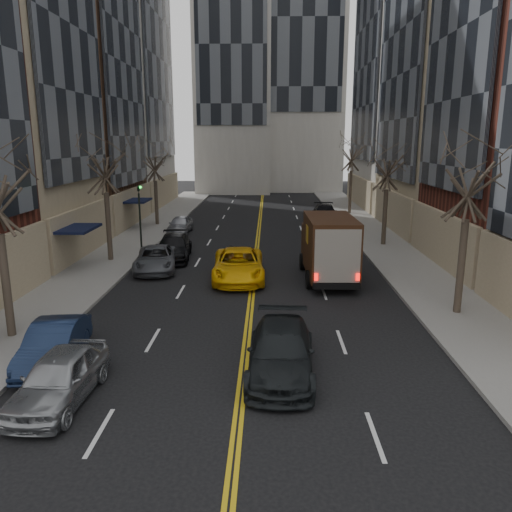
{
  "coord_description": "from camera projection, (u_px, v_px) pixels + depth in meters",
  "views": [
    {
      "loc": [
        0.77,
        -9.25,
        7.3
      ],
      "look_at": [
        0.24,
        12.4,
        2.2
      ],
      "focal_mm": 35.0,
      "sensor_mm": 36.0,
      "label": 1
    }
  ],
  "objects": [
    {
      "name": "tree_rt_far",
      "position": [
        352.0,
        145.0,
        47.86
      ],
      "size": [
        3.2,
        3.2,
        9.11
      ],
      "color": "#382D23",
      "rests_on": "sidewalk_right"
    },
    {
      "name": "ups_truck",
      "position": [
        328.0,
        248.0,
        26.16
      ],
      "size": [
        2.7,
        6.32,
        3.43
      ],
      "rotation": [
        0.0,
        0.0,
        0.02
      ],
      "color": "black",
      "rests_on": "ground"
    },
    {
      "name": "ground",
      "position": [
        231.0,
        488.0,
        10.7
      ],
      "size": [
        160.0,
        160.0,
        0.0
      ],
      "primitive_type": "plane",
      "color": "black",
      "rests_on": "ground"
    },
    {
      "name": "pedestrian",
      "position": [
        232.0,
        259.0,
        27.9
      ],
      "size": [
        0.44,
        0.6,
        1.52
      ],
      "primitive_type": "imported",
      "rotation": [
        0.0,
        0.0,
        1.71
      ],
      "color": "black",
      "rests_on": "ground"
    },
    {
      "name": "taxi",
      "position": [
        238.0,
        265.0,
        26.38
      ],
      "size": [
        2.92,
        5.84,
        1.59
      ],
      "primitive_type": "imported",
      "rotation": [
        0.0,
        0.0,
        0.05
      ],
      "color": "#F5B60A",
      "rests_on": "ground"
    },
    {
      "name": "tree_lf_mid",
      "position": [
        103.0,
        151.0,
        28.86
      ],
      "size": [
        3.2,
        3.2,
        8.91
      ],
      "color": "#382D23",
      "rests_on": "sidewalk_left"
    },
    {
      "name": "sidewalk_right",
      "position": [
        380.0,
        239.0,
        36.73
      ],
      "size": [
        4.0,
        66.0,
        0.15
      ],
      "primitive_type": "cube",
      "color": "slate",
      "rests_on": "ground"
    },
    {
      "name": "parked_rt_c",
      "position": [
        325.0,
        213.0,
        45.05
      ],
      "size": [
        2.3,
        5.24,
        1.5
      ],
      "primitive_type": "imported",
      "rotation": [
        0.0,
        0.0,
        -0.04
      ],
      "color": "black",
      "rests_on": "ground"
    },
    {
      "name": "parked_lf_e",
      "position": [
        180.0,
        225.0,
        39.49
      ],
      "size": [
        1.72,
        4.03,
        1.36
      ],
      "primitive_type": "imported",
      "rotation": [
        0.0,
        0.0,
        -0.03
      ],
      "color": "#9FA1A6",
      "rests_on": "ground"
    },
    {
      "name": "streetwall_left",
      "position": [
        43.0,
        26.0,
        37.59
      ],
      "size": [
        14.0,
        49.5,
        36.0
      ],
      "color": "#562319",
      "rests_on": "ground"
    },
    {
      "name": "tree_lf_far",
      "position": [
        154.0,
        154.0,
        41.64
      ],
      "size": [
        3.2,
        3.2,
        8.12
      ],
      "color": "#382D23",
      "rests_on": "sidewalk_left"
    },
    {
      "name": "observer_sedan",
      "position": [
        281.0,
        352.0,
        15.77
      ],
      "size": [
        2.3,
        5.18,
        1.48
      ],
      "rotation": [
        0.0,
        0.0,
        -0.04
      ],
      "color": "black",
      "rests_on": "ground"
    },
    {
      "name": "parked_lf_b",
      "position": [
        54.0,
        344.0,
        16.49
      ],
      "size": [
        1.86,
        4.32,
        1.38
      ],
      "primitive_type": "imported",
      "rotation": [
        0.0,
        0.0,
        0.1
      ],
      "color": "#111C36",
      "rests_on": "ground"
    },
    {
      "name": "sidewalk_left",
      "position": [
        137.0,
        238.0,
        37.17
      ],
      "size": [
        4.0,
        66.0,
        0.15
      ],
      "primitive_type": "cube",
      "color": "slate",
      "rests_on": "ground"
    },
    {
      "name": "parked_rt_a",
      "position": [
        330.0,
        234.0,
        34.66
      ],
      "size": [
        1.83,
        4.97,
        1.63
      ],
      "primitive_type": "imported",
      "rotation": [
        0.0,
        0.0,
        0.02
      ],
      "color": "#4E5056",
      "rests_on": "ground"
    },
    {
      "name": "tree_rt_near",
      "position": [
        471.0,
        161.0,
        19.71
      ],
      "size": [
        3.2,
        3.2,
        8.71
      ],
      "color": "#382D23",
      "rests_on": "sidewalk_right"
    },
    {
      "name": "parked_lf_a",
      "position": [
        60.0,
        378.0,
        14.08
      ],
      "size": [
        1.91,
        4.33,
        1.45
      ],
      "primitive_type": "imported",
      "rotation": [
        0.0,
        0.0,
        -0.05
      ],
      "color": "#9A9EA1",
      "rests_on": "ground"
    },
    {
      "name": "parked_lf_c",
      "position": [
        156.0,
        259.0,
        28.24
      ],
      "size": [
        2.84,
        5.09,
        1.35
      ],
      "primitive_type": "imported",
      "rotation": [
        0.0,
        0.0,
        0.13
      ],
      "color": "#505258",
      "rests_on": "ground"
    },
    {
      "name": "traffic_signal",
      "position": [
        140.0,
        211.0,
        31.63
      ],
      "size": [
        0.29,
        0.26,
        4.7
      ],
      "color": "black",
      "rests_on": "sidewalk_left"
    },
    {
      "name": "parked_lf_d",
      "position": [
        173.0,
        247.0,
        30.91
      ],
      "size": [
        2.5,
        5.25,
        1.48
      ],
      "primitive_type": "imported",
      "rotation": [
        0.0,
        0.0,
        0.09
      ],
      "color": "black",
      "rests_on": "ground"
    },
    {
      "name": "parked_rt_b",
      "position": [
        340.0,
        226.0,
        38.37
      ],
      "size": [
        2.58,
        5.35,
        1.47
      ],
      "primitive_type": "imported",
      "rotation": [
        0.0,
        0.0,
        0.03
      ],
      "color": "#999DA0",
      "rests_on": "ground"
    },
    {
      "name": "streetwall_right",
      "position": [
        473.0,
        34.0,
        38.17
      ],
      "size": [
        12.26,
        49.0,
        34.0
      ],
      "color": "#4C301E",
      "rests_on": "ground"
    },
    {
      "name": "tree_rt_mid",
      "position": [
        388.0,
        156.0,
        33.4
      ],
      "size": [
        3.2,
        3.2,
        8.32
      ],
      "color": "#382D23",
      "rests_on": "sidewalk_right"
    }
  ]
}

